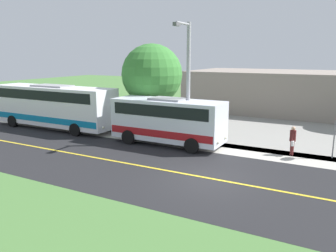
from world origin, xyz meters
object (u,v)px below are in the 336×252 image
(transit_bus_rear, at_px, (53,105))
(shuttle_bus_front, at_px, (168,119))
(street_light_pole, at_px, (187,79))
(stop_sign, at_px, (336,123))
(pedestrian_with_bags, at_px, (293,140))
(commercial_building, at_px, (314,93))
(tree_curbside, at_px, (152,75))

(transit_bus_rear, bearing_deg, shuttle_bus_front, 89.63)
(street_light_pole, bearing_deg, stop_sign, 98.52)
(pedestrian_with_bags, distance_m, commercial_building, 15.72)
(street_light_pole, bearing_deg, commercial_building, 161.07)
(pedestrian_with_bags, relative_size, tree_curbside, 0.26)
(transit_bus_rear, bearing_deg, pedestrian_with_bags, 94.01)
(transit_bus_rear, relative_size, tree_curbside, 1.68)
(stop_sign, distance_m, tree_curbside, 12.51)
(stop_sign, height_order, commercial_building, commercial_building)
(pedestrian_with_bags, distance_m, street_light_pole, 7.01)
(stop_sign, bearing_deg, shuttle_bus_front, -80.04)
(shuttle_bus_front, distance_m, pedestrian_with_bags, 7.42)
(shuttle_bus_front, distance_m, transit_bus_rear, 9.93)
(shuttle_bus_front, distance_m, commercial_building, 18.26)
(transit_bus_rear, distance_m, commercial_building, 23.76)
(street_light_pole, relative_size, tree_curbside, 1.17)
(shuttle_bus_front, xyz_separation_m, street_light_pole, (-0.41, 1.12, 2.51))
(pedestrian_with_bags, relative_size, commercial_building, 0.07)
(tree_curbside, bearing_deg, shuttle_bus_front, 44.62)
(commercial_building, bearing_deg, street_light_pole, -18.93)
(shuttle_bus_front, relative_size, tree_curbside, 1.13)
(stop_sign, xyz_separation_m, tree_curbside, (-1.30, -12.25, 2.17))
(transit_bus_rear, distance_m, street_light_pole, 11.30)
(tree_curbside, xyz_separation_m, commercial_building, (-14.00, 9.70, -2.16))
(shuttle_bus_front, distance_m, street_light_pole, 2.78)
(shuttle_bus_front, bearing_deg, stop_sign, 99.96)
(transit_bus_rear, bearing_deg, stop_sign, 94.68)
(transit_bus_rear, height_order, stop_sign, transit_bus_rear)
(shuttle_bus_front, height_order, transit_bus_rear, transit_bus_rear)
(transit_bus_rear, bearing_deg, street_light_pole, 91.79)
(shuttle_bus_front, height_order, pedestrian_with_bags, shuttle_bus_front)
(stop_sign, bearing_deg, transit_bus_rear, -85.32)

